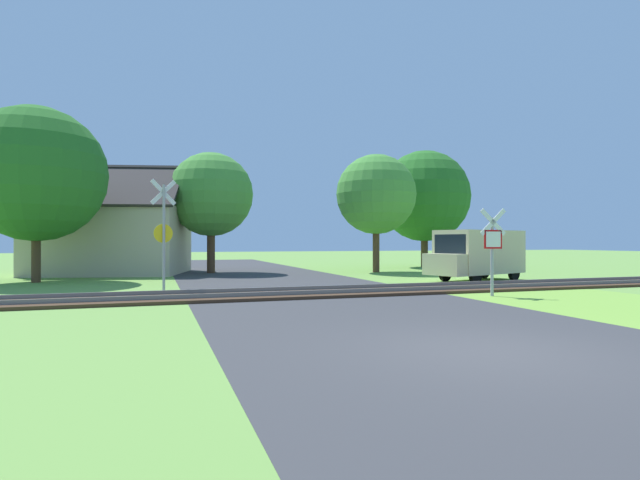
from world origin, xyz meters
TOP-DOWN VIEW (x-y plane):
  - ground_plane at (0.00, 0.00)m, footprint 160.00×160.00m
  - road_asphalt at (0.00, 2.00)m, footprint 8.25×80.00m
  - rail_track at (0.00, 8.95)m, footprint 60.00×2.60m
  - stop_sign_near at (5.22, 6.70)m, footprint 0.87×0.20m
  - crossing_sign_far at (-4.72, 10.98)m, footprint 0.85×0.27m
  - house at (-7.16, 22.72)m, footprint 9.00×8.07m
  - tree_center at (-2.04, 21.61)m, footprint 4.66×4.66m
  - tree_far at (12.43, 23.33)m, footprint 6.17×6.17m
  - tree_right at (6.97, 19.31)m, footprint 4.55×4.55m
  - tree_left at (-9.83, 17.39)m, footprint 5.77×5.77m
  - mail_truck at (8.55, 12.08)m, footprint 5.24×3.34m

SIDE VIEW (x-z plane):
  - ground_plane at x=0.00m, z-range 0.00..0.00m
  - road_asphalt at x=0.00m, z-range 0.00..0.01m
  - rail_track at x=0.00m, z-range -0.05..0.17m
  - mail_truck at x=8.55m, z-range 0.12..2.36m
  - stop_sign_near at x=5.22m, z-range 0.23..3.03m
  - house at x=-7.16m, z-range -0.99..4.94m
  - crossing_sign_far at x=-4.72m, z-range 0.24..4.09m
  - tree_center at x=-2.04m, z-range 1.01..7.72m
  - tree_right at x=6.97m, z-range 1.07..7.79m
  - tree_left at x=-9.83m, z-range 0.87..8.40m
  - tree_far at x=12.43m, z-range 0.87..8.80m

